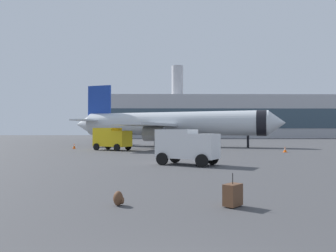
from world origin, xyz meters
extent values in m
cylinder|color=silver|center=(1.53, 48.29, 3.70)|extent=(29.58, 13.44, 3.80)
cone|color=silver|center=(16.83, 42.97, 3.70)|extent=(3.45, 4.20, 3.61)
cone|color=silver|center=(-14.15, 53.75, 3.70)|extent=(4.15, 4.28, 3.42)
cylinder|color=black|center=(14.75, 43.69, 3.70)|extent=(2.60, 4.12, 3.88)
cube|color=silver|center=(3.21, 56.18, 3.40)|extent=(9.79, 16.69, 0.36)
cube|color=silver|center=(-2.04, 41.07, 3.40)|extent=(9.79, 16.69, 0.36)
cylinder|color=gray|center=(2.39, 53.82, 2.10)|extent=(3.75, 3.13, 2.20)
cylinder|color=gray|center=(-1.22, 43.43, 2.10)|extent=(3.75, 3.13, 2.20)
cube|color=#193899|center=(-11.22, 52.73, 7.30)|extent=(4.27, 1.79, 6.40)
cube|color=silver|center=(-10.64, 55.92, 4.30)|extent=(4.43, 6.52, 0.24)
cube|color=silver|center=(-12.75, 49.87, 4.30)|extent=(4.43, 6.52, 0.24)
cylinder|color=black|center=(12.86, 44.35, 0.90)|extent=(0.36, 0.36, 1.80)
cylinder|color=black|center=(0.43, 51.22, 0.90)|extent=(0.44, 0.44, 1.80)
cylinder|color=black|center=(-1.15, 46.68, 0.90)|extent=(0.44, 0.44, 1.80)
cube|color=yellow|center=(-5.17, 36.93, 1.52)|extent=(2.56, 2.75, 2.04)
cube|color=#1E232D|center=(-4.55, 36.57, 2.00)|extent=(1.07, 1.75, 0.84)
cube|color=yellow|center=(-7.24, 38.14, 1.70)|extent=(3.80, 3.47, 2.40)
cylinder|color=black|center=(-4.48, 37.86, 0.45)|extent=(0.89, 0.64, 0.90)
cylinder|color=black|center=(-5.64, 35.88, 0.45)|extent=(0.89, 0.64, 0.90)
cylinder|color=black|center=(-7.39, 39.56, 0.45)|extent=(0.89, 0.64, 0.90)
cylinder|color=black|center=(-8.54, 37.57, 0.45)|extent=(0.89, 0.64, 0.90)
cube|color=white|center=(3.09, 18.71, 1.39)|extent=(2.50, 2.60, 1.78)
cube|color=#1E232D|center=(3.75, 18.36, 1.81)|extent=(0.93, 1.62, 0.74)
cube|color=white|center=(1.15, 19.76, 1.55)|extent=(3.27, 3.01, 2.10)
cylinder|color=black|center=(3.78, 19.53, 0.45)|extent=(0.90, 0.62, 0.90)
cylinder|color=black|center=(2.79, 17.69, 0.45)|extent=(0.90, 0.62, 0.90)
cylinder|color=black|center=(1.07, 21.00, 0.45)|extent=(0.90, 0.62, 0.90)
cylinder|color=black|center=(0.07, 19.15, 0.45)|extent=(0.90, 0.62, 0.90)
cube|color=#F2590C|center=(14.32, 33.25, 0.02)|extent=(0.44, 0.44, 0.04)
cone|color=#F2590C|center=(14.32, 33.25, 0.35)|extent=(0.36, 0.36, 0.62)
cylinder|color=white|center=(14.32, 33.25, 0.38)|extent=(0.23, 0.23, 0.10)
cube|color=#F2590C|center=(2.75, 26.48, 0.02)|extent=(0.44, 0.44, 0.04)
cone|color=#F2590C|center=(2.75, 26.48, 0.33)|extent=(0.36, 0.36, 0.58)
cylinder|color=white|center=(2.75, 26.48, 0.36)|extent=(0.23, 0.23, 0.10)
cube|color=#F2590C|center=(-12.44, 41.26, 0.02)|extent=(0.44, 0.44, 0.04)
cone|color=#F2590C|center=(-12.44, 41.26, 0.42)|extent=(0.36, 0.36, 0.76)
cylinder|color=white|center=(-12.44, 41.26, 0.46)|extent=(0.23, 0.23, 0.10)
cube|color=brown|center=(2.46, 6.21, 0.39)|extent=(0.73, 0.74, 0.70)
cylinder|color=black|center=(2.46, 6.21, 0.92)|extent=(0.02, 0.02, 0.36)
cylinder|color=black|center=(2.61, 6.38, 0.04)|extent=(0.08, 0.08, 0.08)
cylinder|color=black|center=(2.31, 6.05, 0.04)|extent=(0.08, 0.08, 0.08)
ellipsoid|color=brown|center=(-1.29, 6.43, 0.24)|extent=(0.32, 0.40, 0.48)
ellipsoid|color=brown|center=(-1.15, 6.43, 0.17)|extent=(0.12, 0.28, 0.24)
cube|color=#B2B2B7|center=(19.26, 119.25, 7.77)|extent=(87.75, 20.99, 15.53)
cube|color=#334756|center=(19.26, 108.71, 6.99)|extent=(83.37, 0.10, 6.99)
cylinder|color=#B2B2B7|center=(5.25, 119.25, 21.53)|extent=(4.40, 4.40, 12.00)
camera|label=1|loc=(0.23, -4.30, 2.45)|focal=34.60mm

